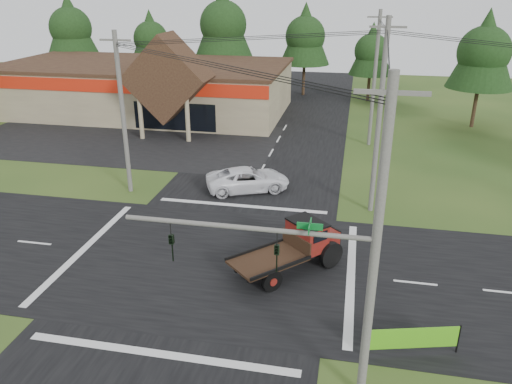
# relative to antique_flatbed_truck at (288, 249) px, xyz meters

# --- Properties ---
(ground) EXTENTS (120.00, 120.00, 0.00)m
(ground) POSITION_rel_antique_flatbed_truck_xyz_m (-3.93, 0.07, -1.21)
(ground) COLOR #254418
(ground) RESTS_ON ground
(road_ns) EXTENTS (12.00, 120.00, 0.02)m
(road_ns) POSITION_rel_antique_flatbed_truck_xyz_m (-3.93, 0.07, -1.20)
(road_ns) COLOR black
(road_ns) RESTS_ON ground
(road_ew) EXTENTS (120.00, 12.00, 0.02)m
(road_ew) POSITION_rel_antique_flatbed_truck_xyz_m (-3.93, 0.07, -1.20)
(road_ew) COLOR black
(road_ew) RESTS_ON ground
(parking_apron) EXTENTS (28.00, 14.00, 0.02)m
(parking_apron) POSITION_rel_antique_flatbed_truck_xyz_m (-17.93, 19.07, -1.20)
(parking_apron) COLOR black
(parking_apron) RESTS_ON ground
(cvs_building) EXTENTS (30.40, 18.20, 9.19)m
(cvs_building) POSITION_rel_antique_flatbed_truck_xyz_m (-19.64, 29.64, 1.57)
(cvs_building) COLOR gray
(cvs_building) RESTS_ON ground
(traffic_signal_mast) EXTENTS (8.12, 0.24, 7.00)m
(traffic_signal_mast) POSITION_rel_antique_flatbed_truck_xyz_m (1.88, -7.43, 3.22)
(traffic_signal_mast) COLOR #595651
(traffic_signal_mast) RESTS_ON ground
(utility_pole_nr) EXTENTS (2.00, 0.30, 11.00)m
(utility_pole_nr) POSITION_rel_antique_flatbed_truck_xyz_m (3.57, -7.43, 4.43)
(utility_pole_nr) COLOR #595651
(utility_pole_nr) RESTS_ON ground
(utility_pole_nw) EXTENTS (2.00, 0.30, 10.50)m
(utility_pole_nw) POSITION_rel_antique_flatbed_truck_xyz_m (-11.93, 8.07, 4.18)
(utility_pole_nw) COLOR #595651
(utility_pole_nw) RESTS_ON ground
(utility_pole_ne) EXTENTS (2.00, 0.30, 11.50)m
(utility_pole_ne) POSITION_rel_antique_flatbed_truck_xyz_m (4.07, 8.07, 4.68)
(utility_pole_ne) COLOR #595651
(utility_pole_ne) RESTS_ON ground
(utility_pole_n) EXTENTS (2.00, 0.30, 11.20)m
(utility_pole_n) POSITION_rel_antique_flatbed_truck_xyz_m (4.07, 22.07, 4.53)
(utility_pole_n) COLOR #595651
(utility_pole_n) RESTS_ON ground
(tree_row_a) EXTENTS (6.72, 6.72, 12.12)m
(tree_row_a) POSITION_rel_antique_flatbed_truck_xyz_m (-33.93, 40.07, 6.84)
(tree_row_a) COLOR #332316
(tree_row_a) RESTS_ON ground
(tree_row_b) EXTENTS (5.60, 5.60, 10.10)m
(tree_row_b) POSITION_rel_antique_flatbed_truck_xyz_m (-23.93, 42.07, 5.49)
(tree_row_b) COLOR #332316
(tree_row_b) RESTS_ON ground
(tree_row_c) EXTENTS (7.28, 7.28, 13.13)m
(tree_row_c) POSITION_rel_antique_flatbed_truck_xyz_m (-13.93, 41.07, 7.51)
(tree_row_c) COLOR #332316
(tree_row_c) RESTS_ON ground
(tree_row_d) EXTENTS (6.16, 6.16, 11.11)m
(tree_row_d) POSITION_rel_antique_flatbed_truck_xyz_m (-3.93, 42.07, 6.17)
(tree_row_d) COLOR #332316
(tree_row_d) RESTS_ON ground
(tree_row_e) EXTENTS (5.04, 5.04, 9.09)m
(tree_row_e) POSITION_rel_antique_flatbed_truck_xyz_m (4.07, 40.07, 4.82)
(tree_row_e) COLOR #332316
(tree_row_e) RESTS_ON ground
(tree_side_ne) EXTENTS (6.16, 6.16, 11.11)m
(tree_side_ne) POSITION_rel_antique_flatbed_truck_xyz_m (14.07, 30.07, 6.17)
(tree_side_ne) COLOR #332316
(tree_side_ne) RESTS_ON ground
(antique_flatbed_truck) EXTENTS (5.60, 5.71, 2.42)m
(antique_flatbed_truck) POSITION_rel_antique_flatbed_truck_xyz_m (0.00, 0.00, 0.00)
(antique_flatbed_truck) COLOR #53180B
(antique_flatbed_truck) RESTS_ON ground
(roadside_banner) EXTENTS (3.61, 1.06, 1.27)m
(roadside_banner) POSITION_rel_antique_flatbed_truck_xyz_m (5.40, -5.05, -0.58)
(roadside_banner) COLOR #4EA916
(roadside_banner) RESTS_ON ground
(white_pickup) EXTENTS (6.18, 4.62, 1.56)m
(white_pickup) POSITION_rel_antique_flatbed_truck_xyz_m (-4.12, 9.79, -0.43)
(white_pickup) COLOR white
(white_pickup) RESTS_ON ground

